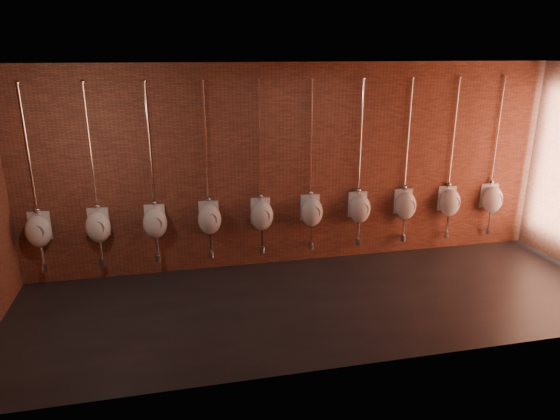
{
  "coord_description": "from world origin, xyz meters",
  "views": [
    {
      "loc": [
        -1.94,
        -5.98,
        3.36
      ],
      "look_at": [
        -0.42,
        0.9,
        1.1
      ],
      "focal_mm": 32.0,
      "sensor_mm": 36.0,
      "label": 1
    }
  ],
  "objects_px": {
    "urinal_4": "(262,214)",
    "urinal_8": "(450,202)",
    "urinal_3": "(210,218)",
    "urinal_9": "(492,199)",
    "urinal_2": "(155,222)",
    "urinal_0": "(39,230)",
    "urinal_1": "(98,226)",
    "urinal_7": "(405,205)",
    "urinal_6": "(359,208)",
    "urinal_5": "(312,211)"
  },
  "relations": [
    {
      "from": "urinal_0",
      "to": "urinal_1",
      "type": "bearing_deg",
      "value": 0.0
    },
    {
      "from": "urinal_6",
      "to": "urinal_8",
      "type": "height_order",
      "value": "same"
    },
    {
      "from": "urinal_4",
      "to": "urinal_0",
      "type": "bearing_deg",
      "value": 180.0
    },
    {
      "from": "urinal_1",
      "to": "urinal_7",
      "type": "distance_m",
      "value": 4.92
    },
    {
      "from": "urinal_5",
      "to": "urinal_7",
      "type": "xyz_separation_m",
      "value": [
        1.64,
        0.0,
        0.0
      ]
    },
    {
      "from": "urinal_2",
      "to": "urinal_7",
      "type": "bearing_deg",
      "value": 0.0
    },
    {
      "from": "urinal_0",
      "to": "urinal_1",
      "type": "height_order",
      "value": "same"
    },
    {
      "from": "urinal_2",
      "to": "urinal_1",
      "type": "bearing_deg",
      "value": 180.0
    },
    {
      "from": "urinal_0",
      "to": "urinal_8",
      "type": "distance_m",
      "value": 6.55
    },
    {
      "from": "urinal_3",
      "to": "urinal_4",
      "type": "bearing_deg",
      "value": 0.0
    },
    {
      "from": "urinal_1",
      "to": "urinal_2",
      "type": "distance_m",
      "value": 0.82
    },
    {
      "from": "urinal_2",
      "to": "urinal_0",
      "type": "bearing_deg",
      "value": 180.0
    },
    {
      "from": "urinal_0",
      "to": "urinal_6",
      "type": "height_order",
      "value": "same"
    },
    {
      "from": "urinal_7",
      "to": "urinal_6",
      "type": "bearing_deg",
      "value": 180.0
    },
    {
      "from": "urinal_3",
      "to": "urinal_9",
      "type": "relative_size",
      "value": 1.0
    },
    {
      "from": "urinal_9",
      "to": "urinal_4",
      "type": "bearing_deg",
      "value": 180.0
    },
    {
      "from": "urinal_0",
      "to": "urinal_8",
      "type": "height_order",
      "value": "same"
    },
    {
      "from": "urinal_0",
      "to": "urinal_1",
      "type": "distance_m",
      "value": 0.82
    },
    {
      "from": "urinal_2",
      "to": "urinal_9",
      "type": "relative_size",
      "value": 1.0
    },
    {
      "from": "urinal_4",
      "to": "urinal_7",
      "type": "height_order",
      "value": "same"
    },
    {
      "from": "urinal_0",
      "to": "urinal_4",
      "type": "height_order",
      "value": "same"
    },
    {
      "from": "urinal_0",
      "to": "urinal_7",
      "type": "xyz_separation_m",
      "value": [
        5.73,
        0.0,
        0.0
      ]
    },
    {
      "from": "urinal_0",
      "to": "urinal_8",
      "type": "bearing_deg",
      "value": 0.0
    },
    {
      "from": "urinal_4",
      "to": "urinal_8",
      "type": "bearing_deg",
      "value": 0.0
    },
    {
      "from": "urinal_7",
      "to": "urinal_2",
      "type": "bearing_deg",
      "value": 180.0
    },
    {
      "from": "urinal_1",
      "to": "urinal_0",
      "type": "bearing_deg",
      "value": 180.0
    },
    {
      "from": "urinal_3",
      "to": "urinal_7",
      "type": "xyz_separation_m",
      "value": [
        3.28,
        0.0,
        0.0
      ]
    },
    {
      "from": "urinal_0",
      "to": "urinal_7",
      "type": "relative_size",
      "value": 1.0
    },
    {
      "from": "urinal_5",
      "to": "urinal_9",
      "type": "bearing_deg",
      "value": 0.0
    },
    {
      "from": "urinal_8",
      "to": "urinal_1",
      "type": "bearing_deg",
      "value": 180.0
    },
    {
      "from": "urinal_1",
      "to": "urinal_4",
      "type": "bearing_deg",
      "value": 0.0
    },
    {
      "from": "urinal_4",
      "to": "urinal_7",
      "type": "relative_size",
      "value": 1.0
    },
    {
      "from": "urinal_8",
      "to": "urinal_2",
      "type": "bearing_deg",
      "value": 180.0
    },
    {
      "from": "urinal_9",
      "to": "urinal_0",
      "type": "bearing_deg",
      "value": 180.0
    },
    {
      "from": "urinal_3",
      "to": "urinal_9",
      "type": "bearing_deg",
      "value": 0.0
    },
    {
      "from": "urinal_1",
      "to": "urinal_3",
      "type": "bearing_deg",
      "value": 0.0
    },
    {
      "from": "urinal_4",
      "to": "urinal_2",
      "type": "bearing_deg",
      "value": 180.0
    },
    {
      "from": "urinal_0",
      "to": "urinal_3",
      "type": "xyz_separation_m",
      "value": [
        2.46,
        0.0,
        0.0
      ]
    },
    {
      "from": "urinal_2",
      "to": "urinal_8",
      "type": "distance_m",
      "value": 4.92
    },
    {
      "from": "urinal_0",
      "to": "urinal_2",
      "type": "relative_size",
      "value": 1.0
    },
    {
      "from": "urinal_5",
      "to": "urinal_3",
      "type": "bearing_deg",
      "value": 180.0
    },
    {
      "from": "urinal_6",
      "to": "urinal_0",
      "type": "bearing_deg",
      "value": 180.0
    },
    {
      "from": "urinal_0",
      "to": "urinal_3",
      "type": "relative_size",
      "value": 1.0
    },
    {
      "from": "urinal_5",
      "to": "urinal_1",
      "type": "bearing_deg",
      "value": 180.0
    },
    {
      "from": "urinal_2",
      "to": "urinal_8",
      "type": "height_order",
      "value": "same"
    },
    {
      "from": "urinal_0",
      "to": "urinal_9",
      "type": "height_order",
      "value": "same"
    },
    {
      "from": "urinal_6",
      "to": "urinal_7",
      "type": "relative_size",
      "value": 1.0
    },
    {
      "from": "urinal_6",
      "to": "urinal_7",
      "type": "xyz_separation_m",
      "value": [
        0.82,
        0.0,
        0.0
      ]
    },
    {
      "from": "urinal_1",
      "to": "urinal_7",
      "type": "height_order",
      "value": "same"
    },
    {
      "from": "urinal_3",
      "to": "urinal_6",
      "type": "height_order",
      "value": "same"
    }
  ]
}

